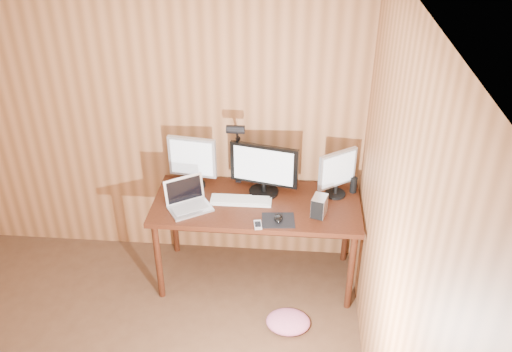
# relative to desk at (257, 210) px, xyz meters

# --- Properties ---
(room_shell) EXTENTS (4.00, 4.00, 4.00)m
(room_shell) POSITION_rel_desk_xyz_m (-0.93, -1.70, 0.62)
(room_shell) COLOR #53341F
(room_shell) RESTS_ON ground
(desk) EXTENTS (1.60, 0.70, 0.75)m
(desk) POSITION_rel_desk_xyz_m (0.00, 0.00, 0.00)
(desk) COLOR #3C190C
(desk) RESTS_ON floor
(monitor_center) EXTENTS (0.53, 0.24, 0.42)m
(monitor_center) POSITION_rel_desk_xyz_m (0.05, 0.07, 0.34)
(monitor_center) COLOR black
(monitor_center) RESTS_ON desk
(monitor_left) EXTENTS (0.39, 0.18, 0.44)m
(monitor_left) POSITION_rel_desk_xyz_m (-0.53, 0.13, 0.36)
(monitor_left) COLOR black
(monitor_left) RESTS_ON desk
(monitor_right) EXTENTS (0.29, 0.22, 0.39)m
(monitor_right) POSITION_rel_desk_xyz_m (0.61, 0.09, 0.33)
(monitor_right) COLOR black
(monitor_right) RESTS_ON desk
(laptop) EXTENTS (0.39, 0.37, 0.22)m
(laptop) POSITION_rel_desk_xyz_m (-0.52, -0.17, 0.18)
(laptop) COLOR silver
(laptop) RESTS_ON desk
(keyboard) EXTENTS (0.47, 0.15, 0.02)m
(keyboard) POSITION_rel_desk_xyz_m (-0.12, -0.07, 0.13)
(keyboard) COLOR white
(keyboard) RESTS_ON desk
(mousepad) EXTENTS (0.26, 0.22, 0.00)m
(mousepad) POSITION_rel_desk_xyz_m (0.18, -0.29, 0.12)
(mousepad) COLOR black
(mousepad) RESTS_ON desk
(mouse) EXTENTS (0.08, 0.11, 0.04)m
(mouse) POSITION_rel_desk_xyz_m (0.18, -0.29, 0.14)
(mouse) COLOR black
(mouse) RESTS_ON mousepad
(hard_drive) EXTENTS (0.13, 0.16, 0.16)m
(hard_drive) POSITION_rel_desk_xyz_m (0.48, -0.19, 0.20)
(hard_drive) COLOR silver
(hard_drive) RESTS_ON desk
(phone) EXTENTS (0.07, 0.12, 0.01)m
(phone) POSITION_rel_desk_xyz_m (0.03, -0.37, 0.13)
(phone) COLOR silver
(phone) RESTS_ON desk
(speaker) EXTENTS (0.05, 0.05, 0.13)m
(speaker) POSITION_rel_desk_xyz_m (0.75, 0.14, 0.19)
(speaker) COLOR black
(speaker) RESTS_ON desk
(desk_lamp) EXTENTS (0.14, 0.20, 0.61)m
(desk_lamp) POSITION_rel_desk_xyz_m (-0.17, 0.16, 0.50)
(desk_lamp) COLOR black
(desk_lamp) RESTS_ON desk
(fabric_pile) EXTENTS (0.40, 0.35, 0.11)m
(fabric_pile) POSITION_rel_desk_xyz_m (0.28, -0.62, -0.58)
(fabric_pile) COLOR #D8688D
(fabric_pile) RESTS_ON floor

